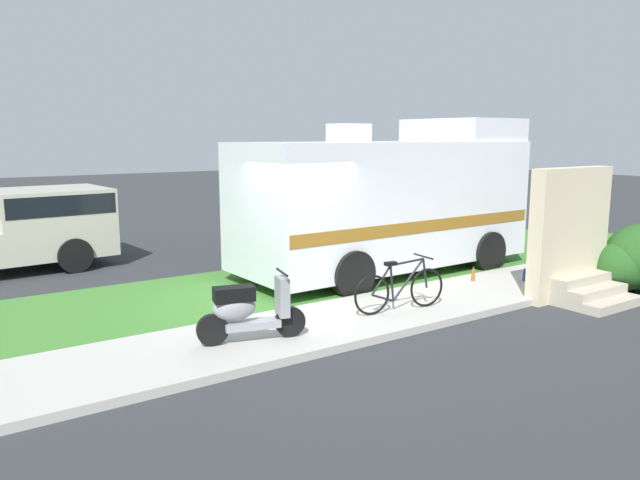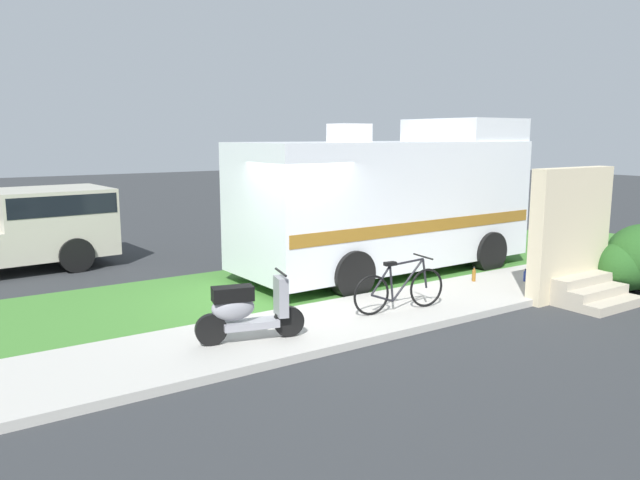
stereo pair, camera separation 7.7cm
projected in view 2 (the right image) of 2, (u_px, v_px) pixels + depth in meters
name	position (u px, v px, depth m)	size (l,w,h in m)	color
ground_plane	(294.00, 309.00, 10.58)	(80.00, 80.00, 0.00)	#2D3033
sidewalk	(334.00, 323.00, 9.59)	(24.00, 2.00, 0.12)	#ADAAA3
grass_strip	(253.00, 289.00, 11.80)	(24.00, 3.40, 0.08)	#3D752D
motorhome_rv	(389.00, 201.00, 13.06)	(6.58, 2.72, 3.34)	silver
scooter	(246.00, 309.00, 8.50)	(1.53, 0.64, 0.97)	black
bicycle	(400.00, 289.00, 10.00)	(1.73, 0.52, 0.88)	black
pickup_truck_near	(12.00, 228.00, 13.46)	(5.44, 2.49, 1.78)	#B7B29E
porch_steps	(575.00, 247.00, 11.07)	(2.00, 1.26, 2.40)	#B2A893
bottle_green	(474.00, 275.00, 12.08)	(0.07, 0.07, 0.29)	brown
bottle_spare	(525.00, 276.00, 12.08)	(0.07, 0.07, 0.25)	navy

